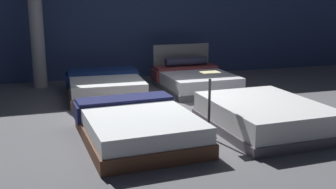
{
  "coord_description": "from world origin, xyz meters",
  "views": [
    {
      "loc": [
        -2.32,
        -6.79,
        2.05
      ],
      "look_at": [
        -0.18,
        0.03,
        0.35
      ],
      "focal_mm": 42.57,
      "sensor_mm": 36.0,
      "label": 1
    }
  ],
  "objects_px": {
    "bed_1": "(264,116)",
    "bed_0": "(138,126)",
    "bed_2": "(105,86)",
    "bed_3": "(195,79)",
    "price_sign": "(209,113)",
    "support_pillar": "(36,13)"
  },
  "relations": [
    {
      "from": "bed_0",
      "to": "bed_3",
      "type": "distance_m",
      "value": 3.72
    },
    {
      "from": "bed_0",
      "to": "support_pillar",
      "type": "height_order",
      "value": "support_pillar"
    },
    {
      "from": "price_sign",
      "to": "support_pillar",
      "type": "relative_size",
      "value": 0.29
    },
    {
      "from": "bed_3",
      "to": "support_pillar",
      "type": "xyz_separation_m",
      "value": [
        -3.47,
        1.31,
        1.52
      ]
    },
    {
      "from": "bed_1",
      "to": "price_sign",
      "type": "bearing_deg",
      "value": -175.92
    },
    {
      "from": "bed_0",
      "to": "bed_1",
      "type": "height_order",
      "value": "bed_0"
    },
    {
      "from": "bed_0",
      "to": "price_sign",
      "type": "bearing_deg",
      "value": -13.45
    },
    {
      "from": "bed_1",
      "to": "bed_0",
      "type": "bearing_deg",
      "value": 175.79
    },
    {
      "from": "bed_1",
      "to": "bed_2",
      "type": "distance_m",
      "value": 3.75
    },
    {
      "from": "bed_2",
      "to": "bed_3",
      "type": "bearing_deg",
      "value": 3.54
    },
    {
      "from": "bed_1",
      "to": "bed_3",
      "type": "xyz_separation_m",
      "value": [
        0.02,
        3.16,
        0.0
      ]
    },
    {
      "from": "bed_1",
      "to": "support_pillar",
      "type": "bearing_deg",
      "value": 125.83
    },
    {
      "from": "bed_1",
      "to": "bed_2",
      "type": "height_order",
      "value": "bed_2"
    },
    {
      "from": "price_sign",
      "to": "bed_0",
      "type": "bearing_deg",
      "value": 169.81
    },
    {
      "from": "bed_2",
      "to": "support_pillar",
      "type": "xyz_separation_m",
      "value": [
        -1.36,
        1.36,
        1.53
      ]
    },
    {
      "from": "bed_3",
      "to": "price_sign",
      "type": "xyz_separation_m",
      "value": [
        -1.03,
        -3.27,
        0.16
      ]
    },
    {
      "from": "bed_3",
      "to": "bed_0",
      "type": "bearing_deg",
      "value": -125.72
    },
    {
      "from": "price_sign",
      "to": "support_pillar",
      "type": "height_order",
      "value": "support_pillar"
    },
    {
      "from": "bed_2",
      "to": "support_pillar",
      "type": "height_order",
      "value": "support_pillar"
    },
    {
      "from": "bed_3",
      "to": "price_sign",
      "type": "relative_size",
      "value": 1.99
    },
    {
      "from": "bed_1",
      "to": "bed_2",
      "type": "bearing_deg",
      "value": 122.08
    },
    {
      "from": "bed_2",
      "to": "support_pillar",
      "type": "bearing_deg",
      "value": 137.33
    }
  ]
}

